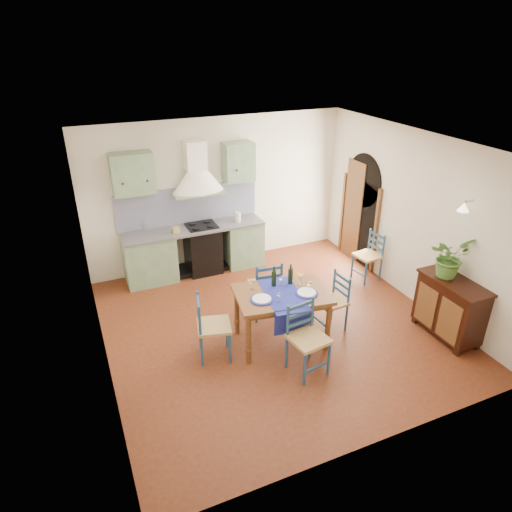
# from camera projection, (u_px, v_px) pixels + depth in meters

# --- Properties ---
(floor) EXTENTS (5.00, 5.00, 0.00)m
(floor) POSITION_uv_depth(u_px,v_px,m) (274.00, 325.00, 7.15)
(floor) COLOR #491E0F
(floor) RESTS_ON ground
(back_wall) EXTENTS (5.00, 0.96, 2.80)m
(back_wall) POSITION_uv_depth(u_px,v_px,m) (199.00, 218.00, 8.39)
(back_wall) COLOR beige
(back_wall) RESTS_ON ground
(right_wall) EXTENTS (0.26, 5.00, 2.80)m
(right_wall) POSITION_uv_depth(u_px,v_px,m) (402.00, 216.00, 7.67)
(right_wall) COLOR beige
(right_wall) RESTS_ON ground
(left_wall) EXTENTS (0.04, 5.00, 2.80)m
(left_wall) POSITION_uv_depth(u_px,v_px,m) (93.00, 278.00, 5.63)
(left_wall) COLOR beige
(left_wall) RESTS_ON ground
(ceiling) EXTENTS (5.00, 5.00, 0.01)m
(ceiling) POSITION_uv_depth(u_px,v_px,m) (278.00, 146.00, 5.90)
(ceiling) COLOR white
(ceiling) RESTS_ON back_wall
(dining_table) EXTENTS (1.42, 1.10, 1.15)m
(dining_table) POSITION_uv_depth(u_px,v_px,m) (282.00, 299.00, 6.46)
(dining_table) COLOR brown
(dining_table) RESTS_ON ground
(chair_near) EXTENTS (0.53, 0.53, 1.00)m
(chair_near) POSITION_uv_depth(u_px,v_px,m) (307.00, 338.00, 6.00)
(chair_near) COLOR navy
(chair_near) RESTS_ON ground
(chair_far) EXTENTS (0.51, 0.51, 0.99)m
(chair_far) POSITION_uv_depth(u_px,v_px,m) (266.00, 287.00, 7.19)
(chair_far) COLOR navy
(chair_far) RESTS_ON ground
(chair_left) EXTENTS (0.55, 0.55, 0.97)m
(chair_left) POSITION_uv_depth(u_px,v_px,m) (211.00, 327.00, 6.26)
(chair_left) COLOR navy
(chair_left) RESTS_ON ground
(chair_right) EXTENTS (0.45, 0.45, 0.90)m
(chair_right) POSITION_uv_depth(u_px,v_px,m) (332.00, 301.00, 6.90)
(chair_right) COLOR navy
(chair_right) RESTS_ON ground
(chair_spare) EXTENTS (0.47, 0.47, 0.90)m
(chair_spare) POSITION_uv_depth(u_px,v_px,m) (369.00, 256.00, 8.29)
(chair_spare) COLOR navy
(chair_spare) RESTS_ON ground
(sideboard) EXTENTS (0.50, 1.05, 0.94)m
(sideboard) POSITION_uv_depth(u_px,v_px,m) (450.00, 306.00, 6.70)
(sideboard) COLOR black
(sideboard) RESTS_ON ground
(potted_plant) EXTENTS (0.63, 0.57, 0.61)m
(potted_plant) POSITION_uv_depth(u_px,v_px,m) (449.00, 257.00, 6.52)
(potted_plant) COLOR #43712C
(potted_plant) RESTS_ON sideboard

